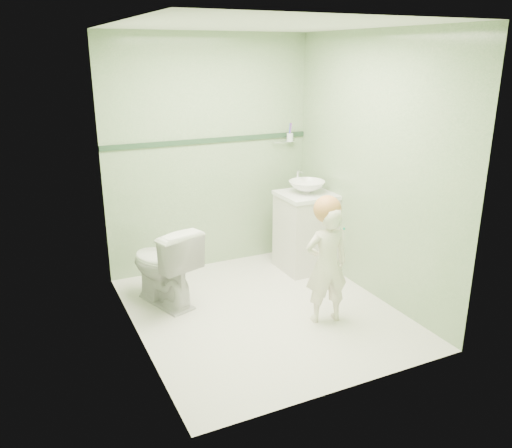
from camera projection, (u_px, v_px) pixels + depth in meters
ground at (263, 311)px, 4.65m from camera, size 2.50×2.50×0.00m
room_shell at (264, 181)px, 4.27m from camera, size 2.50×2.54×2.40m
trim_stripe at (210, 140)px, 5.28m from camera, size 2.20×0.02×0.05m
vanity at (305, 233)px, 5.47m from camera, size 0.52×0.50×0.80m
counter at (307, 195)px, 5.34m from camera, size 0.54×0.52×0.04m
basin at (307, 187)px, 5.31m from camera, size 0.37×0.37×0.13m
faucet at (298, 176)px, 5.45m from camera, size 0.03×0.13×0.18m
cup_holder at (289, 137)px, 5.61m from camera, size 0.26×0.07×0.21m
toilet at (163, 265)px, 4.70m from camera, size 0.63×0.83×0.75m
toddler at (327, 265)px, 4.35m from camera, size 0.41×0.31×1.03m
hair_cap at (327, 209)px, 4.22m from camera, size 0.23×0.23×0.23m
teal_toothbrush at (343, 228)px, 4.14m from camera, size 0.11×0.14×0.08m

